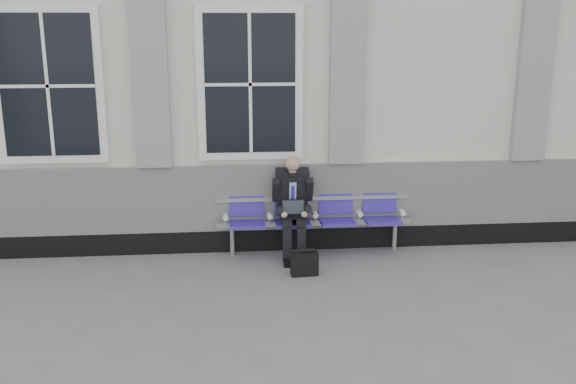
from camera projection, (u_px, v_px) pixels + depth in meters
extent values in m
plane|color=slate|center=(227.00, 295.00, 7.31)|extent=(70.00, 70.00, 0.00)
cube|color=silver|center=(224.00, 82.00, 10.15)|extent=(14.00, 4.00, 4.20)
cube|color=black|center=(227.00, 240.00, 8.68)|extent=(14.00, 0.10, 0.30)
cube|color=silver|center=(225.00, 198.00, 8.52)|extent=(14.00, 0.08, 0.90)
cube|color=gray|center=(150.00, 73.00, 8.01)|extent=(0.45, 0.14, 2.40)
cube|color=gray|center=(347.00, 72.00, 8.23)|extent=(0.45, 0.14, 2.40)
cube|color=gray|center=(534.00, 70.00, 8.44)|extent=(0.45, 0.14, 2.40)
cube|color=white|center=(49.00, 86.00, 7.96)|extent=(1.35, 0.10, 1.95)
cube|color=black|center=(48.00, 86.00, 7.91)|extent=(1.15, 0.02, 1.75)
cube|color=white|center=(250.00, 84.00, 8.17)|extent=(1.35, 0.10, 1.95)
cube|color=black|center=(250.00, 84.00, 8.13)|extent=(1.15, 0.02, 1.75)
cube|color=#9EA0A3|center=(314.00, 223.00, 8.56)|extent=(2.60, 0.07, 0.07)
cube|color=#9EA0A3|center=(314.00, 198.00, 8.59)|extent=(2.60, 0.05, 0.05)
cylinder|color=#9EA0A3|center=(232.00, 241.00, 8.52)|extent=(0.06, 0.06, 0.39)
cylinder|color=#9EA0A3|center=(395.00, 236.00, 8.71)|extent=(0.06, 0.06, 0.39)
cube|color=#33219F|center=(247.00, 224.00, 8.39)|extent=(0.46, 0.42, 0.07)
cube|color=#33219F|center=(246.00, 201.00, 8.53)|extent=(0.46, 0.10, 0.40)
cube|color=#33219F|center=(293.00, 223.00, 8.44)|extent=(0.46, 0.42, 0.07)
cube|color=#33219F|center=(291.00, 200.00, 8.58)|extent=(0.46, 0.10, 0.40)
cube|color=#33219F|center=(338.00, 222.00, 8.50)|extent=(0.46, 0.42, 0.07)
cube|color=#33219F|center=(336.00, 199.00, 8.63)|extent=(0.46, 0.10, 0.40)
cube|color=#33219F|center=(382.00, 221.00, 8.55)|extent=(0.46, 0.42, 0.07)
cube|color=#33219F|center=(379.00, 198.00, 8.69)|extent=(0.46, 0.10, 0.40)
cylinder|color=white|center=(226.00, 217.00, 8.37)|extent=(0.07, 0.12, 0.07)
cylinder|color=white|center=(270.00, 216.00, 8.42)|extent=(0.07, 0.12, 0.07)
cylinder|color=white|center=(315.00, 215.00, 8.47)|extent=(0.07, 0.12, 0.07)
cylinder|color=white|center=(360.00, 213.00, 8.53)|extent=(0.07, 0.12, 0.07)
cylinder|color=white|center=(402.00, 212.00, 8.58)|extent=(0.07, 0.12, 0.07)
cube|color=black|center=(287.00, 262.00, 8.22)|extent=(0.11, 0.24, 0.08)
cube|color=black|center=(302.00, 261.00, 8.23)|extent=(0.11, 0.24, 0.08)
cube|color=black|center=(287.00, 245.00, 8.22)|extent=(0.11, 0.12, 0.47)
cube|color=black|center=(301.00, 245.00, 8.23)|extent=(0.11, 0.12, 0.47)
cube|color=black|center=(286.00, 219.00, 8.34)|extent=(0.14, 0.41, 0.13)
cube|color=black|center=(300.00, 219.00, 8.35)|extent=(0.14, 0.41, 0.13)
cube|color=black|center=(292.00, 193.00, 8.44)|extent=(0.39, 0.32, 0.57)
cube|color=#ACBEE3|center=(293.00, 194.00, 8.33)|extent=(0.09, 0.09, 0.32)
cube|color=#2526B1|center=(293.00, 195.00, 8.33)|extent=(0.04, 0.07, 0.27)
cube|color=black|center=(292.00, 173.00, 8.35)|extent=(0.44, 0.22, 0.13)
cylinder|color=tan|center=(293.00, 170.00, 8.29)|extent=(0.10, 0.10, 0.09)
sphere|color=tan|center=(293.00, 164.00, 8.21)|extent=(0.19, 0.19, 0.19)
cube|color=black|center=(276.00, 190.00, 8.32)|extent=(0.10, 0.26, 0.34)
cube|color=black|center=(309.00, 189.00, 8.35)|extent=(0.10, 0.26, 0.34)
cube|color=black|center=(279.00, 209.00, 8.22)|extent=(0.09, 0.28, 0.13)
cube|color=black|center=(308.00, 209.00, 8.25)|extent=(0.09, 0.28, 0.13)
sphere|color=tan|center=(284.00, 215.00, 8.11)|extent=(0.08, 0.08, 0.08)
sphere|color=tan|center=(304.00, 214.00, 8.13)|extent=(0.08, 0.08, 0.08)
cube|color=black|center=(294.00, 216.00, 8.20)|extent=(0.30, 0.22, 0.02)
cube|color=black|center=(293.00, 207.00, 8.28)|extent=(0.30, 0.09, 0.19)
cube|color=black|center=(293.00, 207.00, 8.27)|extent=(0.27, 0.07, 0.16)
cube|color=black|center=(304.00, 264.00, 7.85)|extent=(0.34, 0.16, 0.30)
cylinder|color=black|center=(305.00, 251.00, 7.81)|extent=(0.26, 0.07, 0.05)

